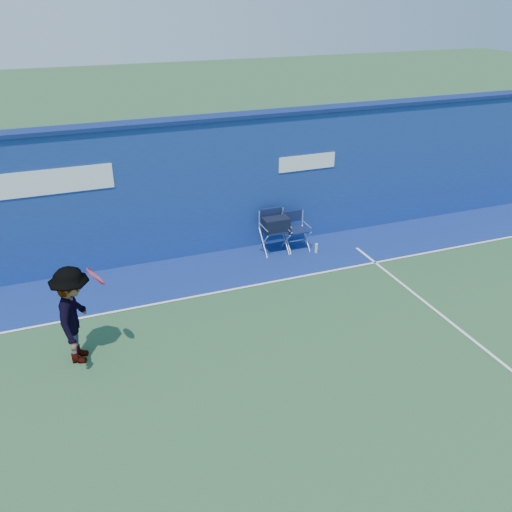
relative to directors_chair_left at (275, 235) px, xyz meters
name	(u,v)px	position (x,y,z in m)	size (l,w,h in m)	color
ground	(228,406)	(-2.64, -4.54, -0.42)	(80.00, 80.00, 0.00)	#2B512F
stadium_wall	(150,193)	(-2.64, 0.66, 1.13)	(24.00, 0.50, 3.08)	navy
out_of_bounds_strip	(167,279)	(-2.64, -0.44, -0.42)	(24.00, 1.80, 0.01)	navy
court_lines	(216,381)	(-2.64, -3.94, -0.41)	(24.00, 12.00, 0.01)	white
directors_chair_left	(275,235)	(0.00, 0.00, 0.00)	(0.58, 0.54, 0.99)	silver
directors_chair_right	(296,238)	(0.50, -0.05, -0.14)	(0.53, 0.47, 0.88)	silver
water_bottle	(316,248)	(0.87, -0.40, -0.31)	(0.07, 0.07, 0.22)	silver
tennis_player	(75,315)	(-4.54, -2.59, 0.42)	(0.98, 1.20, 1.68)	#EA4738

